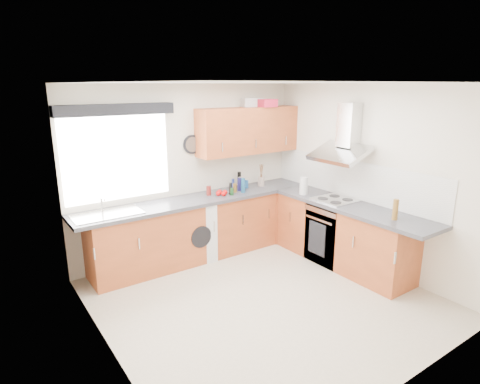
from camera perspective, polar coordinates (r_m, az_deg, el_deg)
ground_plane at (r=4.98m, az=3.37°, el=-14.91°), size 3.60×3.60×0.00m
ceiling at (r=4.31m, az=3.89°, el=15.24°), size 3.60×3.60×0.02m
wall_back at (r=5.96m, az=-7.24°, el=2.98°), size 3.60×0.02×2.50m
wall_front at (r=3.35m, az=23.29°, el=-7.82°), size 3.60×0.02×2.50m
wall_left at (r=3.69m, az=-18.92°, el=-5.30°), size 0.02×3.60×2.50m
wall_right at (r=5.75m, az=17.80°, el=1.94°), size 0.02×3.60×2.50m
window at (r=5.49m, az=-17.04°, el=4.61°), size 1.40×0.02×1.10m
window_blind at (r=5.33m, az=-17.25°, el=11.14°), size 1.50×0.18×0.14m
splashback at (r=5.94m, az=15.41°, el=1.83°), size 0.01×3.00×0.54m
base_cab_back at (r=5.89m, az=-6.51°, el=-5.44°), size 3.00×0.58×0.86m
base_cab_corner at (r=6.75m, az=5.55°, el=-2.74°), size 0.60×0.60×0.86m
base_cab_right at (r=5.85m, az=14.25°, el=-5.97°), size 0.58×2.10×0.86m
worktop_back at (r=5.79m, az=-5.73°, el=-1.05°), size 3.60×0.62×0.05m
worktop_right at (r=5.61m, az=15.63°, el=-2.07°), size 0.62×2.42×0.05m
sink at (r=5.28m, az=-18.42°, el=-2.62°), size 0.84×0.46×0.10m
oven at (r=5.94m, az=13.10°, el=-5.63°), size 0.56×0.58×0.85m
hob_plate at (r=5.79m, az=13.38°, el=-1.07°), size 0.52×0.52×0.01m
extractor_hood at (r=5.69m, az=14.58°, el=7.38°), size 0.52×0.78×0.66m
upper_cabinets at (r=6.22m, az=1.21°, el=8.74°), size 1.70×0.35×0.70m
washing_machine at (r=5.88m, az=-6.99°, el=-5.48°), size 0.67×0.65×0.87m
wall_clock at (r=5.88m, az=-6.75°, el=6.72°), size 0.28×0.04×0.28m
casserole at (r=6.34m, az=1.64°, el=12.63°), size 0.36×0.29×0.13m
storage_box at (r=6.27m, az=3.86°, el=12.51°), size 0.26×0.22×0.12m
utensil_pot at (r=6.42m, az=3.03°, el=1.50°), size 0.12×0.12×0.14m
kitchen_roll at (r=5.97m, az=9.04°, el=0.87°), size 0.13×0.13×0.26m
tomato_cluster at (r=5.88m, az=-2.63°, el=-0.13°), size 0.17×0.17×0.07m
jar_0 at (r=6.18m, az=0.04°, el=1.23°), size 0.07×0.07×0.20m
jar_1 at (r=6.34m, az=-0.10°, el=1.80°), size 0.06×0.06×0.24m
jar_2 at (r=6.02m, az=-0.74°, el=0.57°), size 0.06×0.06×0.14m
jar_3 at (r=6.01m, az=0.44°, el=0.96°), size 0.06×0.06×0.22m
jar_4 at (r=5.88m, az=-1.16°, el=0.05°), size 0.05×0.05×0.10m
jar_5 at (r=6.12m, az=-0.04°, el=1.10°), size 0.07×0.07×0.20m
jar_6 at (r=6.25m, az=-1.00°, el=1.19°), size 0.04×0.04×0.15m
jar_7 at (r=5.92m, az=-1.37°, el=0.49°), size 0.04×0.04×0.17m
jar_8 at (r=6.29m, az=0.91°, el=1.12°), size 0.06×0.06×0.12m
jar_9 at (r=5.89m, az=-4.47°, el=0.19°), size 0.07×0.07×0.14m
bottle_0 at (r=5.14m, az=21.23°, el=-2.34°), size 0.07×0.07×0.25m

